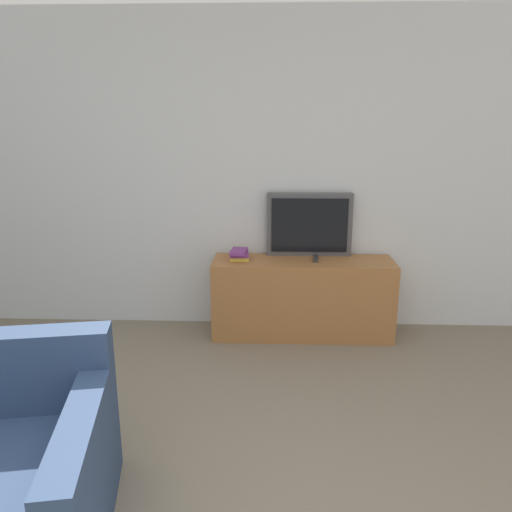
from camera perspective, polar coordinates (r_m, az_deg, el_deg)
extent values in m
cube|color=silver|center=(4.20, -1.88, 9.25)|extent=(9.00, 0.06, 2.60)
cube|color=#9E6638|center=(4.15, 5.31, -4.76)|extent=(1.47, 0.43, 0.64)
cube|color=#4C4C51|center=(4.17, 6.09, 3.62)|extent=(0.70, 0.08, 0.52)
cube|color=black|center=(4.12, 6.13, 3.50)|extent=(0.62, 0.01, 0.44)
cube|color=navy|center=(2.36, -18.76, -22.75)|extent=(0.32, 1.00, 0.62)
cube|color=gold|center=(4.07, -1.91, -0.18)|extent=(0.16, 0.17, 0.03)
cube|color=#7A3884|center=(4.06, -1.93, 0.20)|extent=(0.16, 0.16, 0.03)
cube|color=#7A3884|center=(4.04, -1.98, 0.54)|extent=(0.14, 0.22, 0.02)
cube|color=#2D2D2D|center=(4.07, 6.84, -0.29)|extent=(0.05, 0.18, 0.02)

